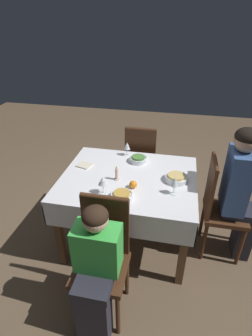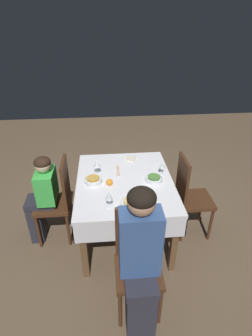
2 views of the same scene
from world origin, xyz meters
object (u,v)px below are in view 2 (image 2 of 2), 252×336
at_px(chair_south, 58,198).
at_px(person_adult_denim, 141,256).
at_px(bowl_south, 93,180).
at_px(chair_north, 190,194).
at_px(person_child_green, 42,196).
at_px(wine_glass_south, 97,164).
at_px(bowl_east, 132,203).
at_px(candle_centerpiece, 118,172).
at_px(dining_table, 125,188).
at_px(wine_glass_east, 109,196).
at_px(chair_east, 137,258).
at_px(bowl_north, 154,179).
at_px(wine_glass_north, 162,165).
at_px(napkin_red_folded, 131,158).
at_px(orange_fruit, 110,182).

distance_m(chair_south, person_adult_denim, 1.25).
bearing_deg(person_adult_denim, bowl_south, 110.39).
bearing_deg(chair_north, person_adult_denim, 144.68).
relative_size(person_child_green, wine_glass_south, 6.67).
bearing_deg(chair_south, person_adult_denim, 36.39).
xyz_separation_m(bowl_east, candle_centerpiece, (-0.51, -0.09, 0.02)).
bearing_deg(bowl_east, dining_table, -176.25).
height_order(chair_south, bowl_east, chair_south).
relative_size(dining_table, bowl_south, 6.70).
relative_size(chair_north, bowl_east, 4.78).
bearing_deg(person_adult_denim, wine_glass_south, 105.78).
height_order(chair_south, bowl_south, chair_south).
bearing_deg(wine_glass_east, wine_glass_south, -168.93).
bearing_deg(wine_glass_east, person_child_green, -122.92).
bearing_deg(chair_east, person_child_green, 136.44).
relative_size(bowl_south, bowl_north, 1.02).
relative_size(wine_glass_north, napkin_red_folded, 0.92).
height_order(chair_east, person_adult_denim, person_adult_denim).
bearing_deg(chair_east, chair_north, 50.08).
height_order(candle_centerpiece, orange_fruit, candle_centerpiece).
distance_m(chair_east, wine_glass_east, 0.55).
relative_size(chair_east, person_child_green, 0.95).
bearing_deg(napkin_red_folded, person_adult_denim, -3.06).
height_order(chair_south, wine_glass_north, chair_south).
bearing_deg(chair_north, napkin_red_folded, 52.24).
distance_m(bowl_north, orange_fruit, 0.45).
height_order(chair_south, wine_glass_south, chair_south).
bearing_deg(wine_glass_east, chair_east, 26.71).
distance_m(bowl_east, wine_glass_north, 0.63).
relative_size(bowl_east, candle_centerpiece, 1.49).
bearing_deg(wine_glass_north, person_child_green, -87.76).
xyz_separation_m(chair_north, wine_glass_east, (0.39, -0.87, 0.32)).
height_order(bowl_south, napkin_red_folded, bowl_south).
height_order(chair_north, wine_glass_north, chair_north).
relative_size(chair_north, bowl_south, 5.46).
height_order(wine_glass_south, candle_centerpiece, wine_glass_south).
xyz_separation_m(person_child_green, wine_glass_north, (-0.05, 1.26, 0.28)).
bearing_deg(dining_table, person_adult_denim, 2.03).
xyz_separation_m(wine_glass_north, candle_centerpiece, (0.00, -0.46, -0.05)).
relative_size(person_adult_denim, napkin_red_folded, 8.07).
bearing_deg(person_adult_denim, napkin_red_folded, 86.94).
distance_m(bowl_east, wine_glass_south, 0.65).
distance_m(bowl_south, candle_centerpiece, 0.27).
bearing_deg(bowl_east, wine_glass_south, -151.66).
xyz_separation_m(wine_glass_east, wine_glass_south, (-0.55, -0.11, 0.01)).
bearing_deg(person_child_green, bowl_east, 62.71).
bearing_deg(wine_glass_south, person_adult_denim, 15.78).
relative_size(bowl_east, wine_glass_south, 1.33).
bearing_deg(wine_glass_south, candle_centerpiece, 74.52).
height_order(person_child_green, bowl_north, person_child_green).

